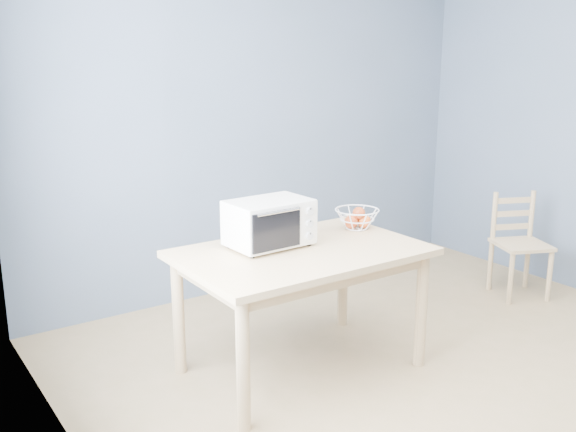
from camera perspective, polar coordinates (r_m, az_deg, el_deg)
room at (r=3.43m, az=18.27°, el=4.33°), size 4.01×4.51×2.61m
dining_table at (r=3.74m, az=1.21°, el=-4.47°), size 1.40×0.90×0.75m
toaster_oven at (r=3.71m, az=-1.91°, el=-0.61°), size 0.48×0.36×0.28m
fruit_basket at (r=4.14m, az=6.12°, el=-0.18°), size 0.35×0.35×0.14m
dining_chair at (r=5.32m, az=19.83°, el=-2.49°), size 0.49×0.49×0.80m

